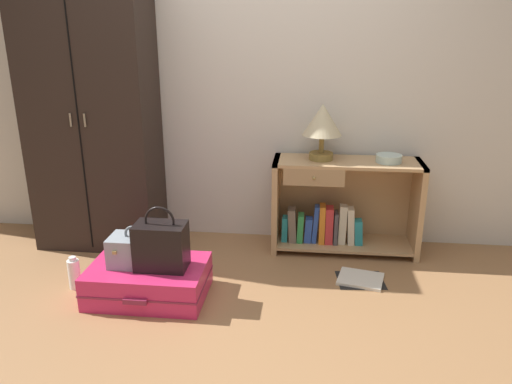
{
  "coord_description": "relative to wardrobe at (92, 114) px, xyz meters",
  "views": [
    {
      "loc": [
        0.45,
        -2.19,
        1.6
      ],
      "look_at": [
        0.1,
        0.89,
        0.55
      ],
      "focal_mm": 34.83,
      "sensor_mm": 36.0,
      "label": 1
    }
  ],
  "objects": [
    {
      "name": "table_lamp",
      "position": [
        1.64,
        0.05,
        -0.04
      ],
      "size": [
        0.28,
        0.28,
        0.4
      ],
      "color": "olive",
      "rests_on": "bookshelf"
    },
    {
      "name": "suitcase_large",
      "position": [
        0.6,
        -0.77,
        -0.88
      ],
      "size": [
        0.71,
        0.5,
        0.21
      ],
      "color": "#DB2860",
      "rests_on": "ground_plane"
    },
    {
      "name": "wardrobe",
      "position": [
        0.0,
        0.0,
        0.0
      ],
      "size": [
        0.88,
        0.47,
        1.98
      ],
      "color": "black",
      "rests_on": "ground_plane"
    },
    {
      "name": "bottle",
      "position": [
        0.1,
        -0.73,
        -0.89
      ],
      "size": [
        0.08,
        0.08,
        0.22
      ],
      "color": "white",
      "rests_on": "ground_plane"
    },
    {
      "name": "handbag",
      "position": [
        0.7,
        -0.78,
        -0.64
      ],
      "size": [
        0.3,
        0.19,
        0.39
      ],
      "color": "black",
      "rests_on": "suitcase_large"
    },
    {
      "name": "ground_plane",
      "position": [
        1.11,
        -1.2,
        -0.99
      ],
      "size": [
        9.0,
        9.0,
        0.0
      ],
      "primitive_type": "plane",
      "color": "#9E7047"
    },
    {
      "name": "open_book_on_floor",
      "position": [
        1.92,
        -0.43,
        -0.98
      ],
      "size": [
        0.33,
        0.29,
        0.02
      ],
      "color": "white",
      "rests_on": "ground_plane"
    },
    {
      "name": "bookshelf",
      "position": [
        1.79,
        0.05,
        -0.66
      ],
      "size": [
        1.05,
        0.36,
        0.69
      ],
      "color": "tan",
      "rests_on": "ground_plane"
    },
    {
      "name": "back_wall",
      "position": [
        1.11,
        0.3,
        0.31
      ],
      "size": [
        6.4,
        0.1,
        2.6
      ],
      "primitive_type": "cube",
      "color": "silver",
      "rests_on": "ground_plane"
    },
    {
      "name": "bowl",
      "position": [
        2.11,
        0.03,
        -0.28
      ],
      "size": [
        0.18,
        0.18,
        0.05
      ],
      "primitive_type": "cylinder",
      "color": "silver",
      "rests_on": "bookshelf"
    },
    {
      "name": "train_case",
      "position": [
        0.53,
        -0.76,
        -0.69
      ],
      "size": [
        0.29,
        0.21,
        0.25
      ],
      "color": "#8E99A3",
      "rests_on": "suitcase_large"
    }
  ]
}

